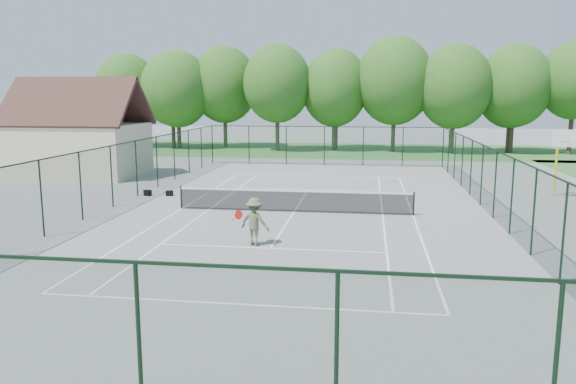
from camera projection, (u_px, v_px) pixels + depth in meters
The scene contains 11 objects.
ground at pixel (294, 212), 26.38m from camera, with size 140.00×140.00×0.00m, color gray.
grass_far at pixel (334, 150), 55.63m from camera, with size 80.00×16.00×0.01m, color #397833.
court_lines at pixel (294, 212), 26.38m from camera, with size 11.05×23.85×0.01m.
tennis_net at pixel (294, 200), 26.28m from camera, with size 11.08×0.08×1.10m.
fence_enclosure at pixel (294, 179), 26.11m from camera, with size 18.05×36.05×3.02m.
utility_building at pixel (79, 130), 37.83m from camera, with size 8.60×6.27×6.63m.
tree_line_far at pixel (335, 89), 54.61m from camera, with size 39.40×6.40×9.70m.
basketball_goal at pixel (560, 150), 29.73m from camera, with size 1.20×1.43×3.65m.
sports_bag_a at pixel (148, 193), 30.58m from camera, with size 0.40×0.24×0.32m, color black.
sports_bag_b at pixel (169, 193), 30.56m from camera, with size 0.37×0.23×0.29m, color black.
tennis_player at pixel (255, 222), 20.44m from camera, with size 1.78×0.96×1.77m.
Camera 1 is at (3.38, -25.61, 5.45)m, focal length 35.00 mm.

